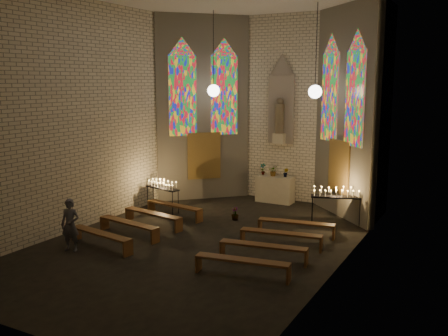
{
  "coord_description": "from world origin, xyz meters",
  "views": [
    {
      "loc": [
        7.1,
        -11.72,
        4.55
      ],
      "look_at": [
        0.28,
        0.86,
        2.04
      ],
      "focal_mm": 40.0,
      "sensor_mm": 36.0,
      "label": 1
    }
  ],
  "objects_px": {
    "votive_stand_left": "(162,186)",
    "aisle_flower_pot": "(235,214)",
    "votive_stand_right": "(336,194)",
    "altar": "(275,189)",
    "visitor": "(70,225)"
  },
  "relations": [
    {
      "from": "altar",
      "to": "votive_stand_right",
      "type": "bearing_deg",
      "value": -32.85
    },
    {
      "from": "aisle_flower_pot",
      "to": "votive_stand_left",
      "type": "height_order",
      "value": "votive_stand_left"
    },
    {
      "from": "aisle_flower_pot",
      "to": "votive_stand_left",
      "type": "relative_size",
      "value": 0.29
    },
    {
      "from": "altar",
      "to": "votive_stand_left",
      "type": "bearing_deg",
      "value": -133.77
    },
    {
      "from": "aisle_flower_pot",
      "to": "votive_stand_right",
      "type": "height_order",
      "value": "votive_stand_right"
    },
    {
      "from": "votive_stand_left",
      "to": "votive_stand_right",
      "type": "distance_m",
      "value": 5.99
    },
    {
      "from": "votive_stand_left",
      "to": "aisle_flower_pot",
      "type": "bearing_deg",
      "value": 17.55
    },
    {
      "from": "aisle_flower_pot",
      "to": "votive_stand_left",
      "type": "xyz_separation_m",
      "value": [
        -2.79,
        -0.18,
        0.69
      ]
    },
    {
      "from": "aisle_flower_pot",
      "to": "altar",
      "type": "bearing_deg",
      "value": 86.16
    },
    {
      "from": "altar",
      "to": "aisle_flower_pot",
      "type": "height_order",
      "value": "altar"
    },
    {
      "from": "votive_stand_left",
      "to": "votive_stand_right",
      "type": "bearing_deg",
      "value": 26.09
    },
    {
      "from": "aisle_flower_pot",
      "to": "votive_stand_right",
      "type": "distance_m",
      "value": 3.34
    },
    {
      "from": "votive_stand_left",
      "to": "votive_stand_right",
      "type": "xyz_separation_m",
      "value": [
        5.85,
        1.27,
        0.09
      ]
    },
    {
      "from": "altar",
      "to": "visitor",
      "type": "height_order",
      "value": "visitor"
    },
    {
      "from": "altar",
      "to": "aisle_flower_pot",
      "type": "bearing_deg",
      "value": -93.84
    }
  ]
}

